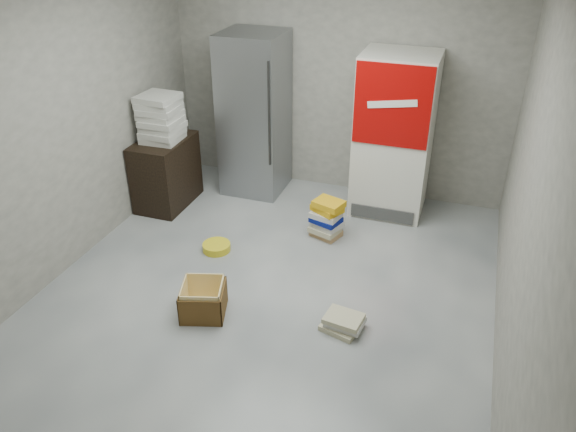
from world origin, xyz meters
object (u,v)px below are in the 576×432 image
Objects in this scene: steel_fridge at (255,115)px; phonebook_stack_main at (327,219)px; coke_cooler at (394,135)px; wood_shelf at (166,172)px; cardboard_box at (203,301)px.

phonebook_stack_main is at bearing -36.77° from steel_fridge.
coke_cooler reaches higher than wood_shelf.
phonebook_stack_main is at bearing -120.72° from coke_cooler.
wood_shelf is at bearing -161.40° from phonebook_stack_main.
wood_shelf is (-0.83, -0.73, -0.55)m from steel_fridge.
steel_fridge is at bearing 179.82° from coke_cooler.
phonebook_stack_main is 1.72m from cardboard_box.
steel_fridge reaches higher than coke_cooler.
wood_shelf is at bearing -138.69° from steel_fridge.
phonebook_stack_main is (1.14, -0.86, -0.73)m from steel_fridge.
cardboard_box is (1.31, -1.71, -0.28)m from wood_shelf.
steel_fridge reaches higher than wood_shelf.
phonebook_stack_main is at bearing -3.64° from wood_shelf.
steel_fridge is 1.61m from phonebook_stack_main.
steel_fridge reaches higher than cardboard_box.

